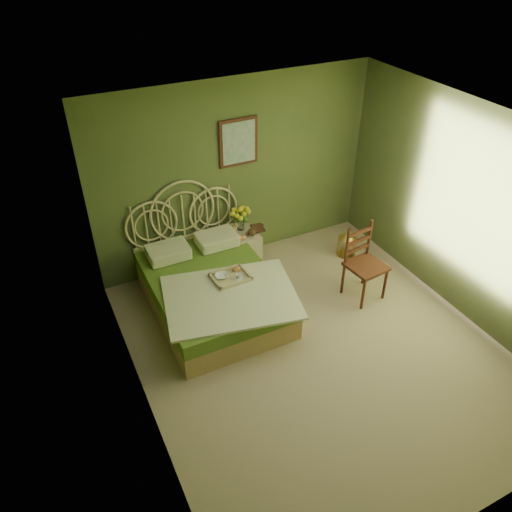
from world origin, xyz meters
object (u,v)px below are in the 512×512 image
nightstand (241,242)px  chair (363,258)px  birdcage (347,244)px  bed (212,288)px

nightstand → chair: size_ratio=0.92×
chair → birdcage: chair is taller
bed → chair: (1.87, -0.60, 0.26)m
nightstand → chair: 1.75m
birdcage → bed: bearing=-174.7°
bed → birdcage: bed is taller
birdcage → nightstand: bearing=160.9°
nightstand → chair: (1.12, -1.32, 0.22)m
chair → nightstand: bearing=123.6°
bed → chair: bearing=-17.8°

